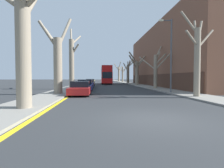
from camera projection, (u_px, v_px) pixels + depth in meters
The scene contains 20 objects.
ground_plane at pixel (153, 120), 6.84m from camera, with size 300.00×300.00×0.00m, color #2B2D30.
sidewalk_left at pixel (86, 83), 56.20m from camera, with size 2.86×120.00×0.12m, color gray.
sidewalk_right at pixel (125, 82), 57.14m from camera, with size 2.86×120.00×0.12m, color gray.
building_facade_right at pixel (177, 57), 33.47m from camera, with size 10.08×34.58×11.05m.
kerb_line_stripe at pixel (91, 83), 56.32m from camera, with size 0.24×120.00×0.01m, color yellow.
street_tree_left_0 at pixel (22, 41), 8.66m from camera, with size 3.94×3.57×7.48m.
street_tree_left_1 at pixel (57, 61), 16.86m from camera, with size 2.97×2.27×7.80m.
street_tree_left_2 at pixel (72, 61), 24.65m from camera, with size 1.70×3.36×9.10m.
street_tree_right_0 at pixel (197, 57), 14.20m from camera, with size 3.30×2.22×7.16m.
street_tree_right_1 at pixel (156, 69), 25.14m from camera, with size 3.75×4.43×6.58m.
street_tree_right_2 at pixel (137, 70), 36.77m from camera, with size 3.99×2.44×6.98m.
street_tree_right_3 at pixel (128, 72), 48.82m from camera, with size 3.36×2.86×7.55m.
street_tree_right_4 at pixel (123, 74), 60.32m from camera, with size 4.51×1.19×6.16m.
street_tree_right_5 at pixel (119, 73), 71.91m from camera, with size 3.65×4.57×8.08m.
double_decker_bus at pixel (106, 74), 44.70m from camera, with size 2.49×11.19×4.46m.
parked_car_0 at pixel (80, 88), 16.36m from camera, with size 1.84×4.21×1.31m.
parked_car_1 at pixel (85, 85), 22.03m from camera, with size 1.84×4.28×1.40m.
parked_car_2 at pixel (88, 84), 27.48m from camera, with size 1.79×4.46×1.33m.
parked_car_3 at pixel (90, 83), 34.12m from camera, with size 1.71×4.31×1.38m.
lamp_post at pixel (170, 52), 18.00m from camera, with size 1.40×0.20×7.65m.
Camera 1 is at (-2.10, -6.65, 1.65)m, focal length 28.00 mm.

